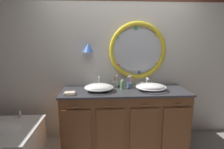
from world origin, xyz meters
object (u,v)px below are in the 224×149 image
(sink_basin_right, at_px, (151,87))
(sink_basin_left, at_px, (99,87))
(toothbrush_holder_left, at_px, (116,84))
(soap_dispenser, at_px, (122,85))
(folded_hand_towel, at_px, (70,93))
(toothbrush_holder_right, at_px, (129,85))

(sink_basin_right, bearing_deg, sink_basin_left, 180.00)
(toothbrush_holder_left, relative_size, soap_dispenser, 1.28)
(soap_dispenser, height_order, folded_hand_towel, soap_dispenser)
(toothbrush_holder_left, distance_m, folded_hand_towel, 0.79)
(toothbrush_holder_left, height_order, toothbrush_holder_right, toothbrush_holder_right)
(sink_basin_left, relative_size, soap_dispenser, 2.75)
(soap_dispenser, xyz_separation_m, folded_hand_towel, (-0.78, -0.25, -0.05))
(sink_basin_right, bearing_deg, toothbrush_holder_right, 152.41)
(sink_basin_right, relative_size, soap_dispenser, 2.91)
(toothbrush_holder_left, height_order, soap_dispenser, toothbrush_holder_left)
(toothbrush_holder_right, xyz_separation_m, soap_dispenser, (-0.13, -0.06, 0.02))
(sink_basin_right, xyz_separation_m, toothbrush_holder_left, (-0.53, 0.25, -0.01))
(toothbrush_holder_right, relative_size, soap_dispenser, 1.34)
(sink_basin_right, distance_m, toothbrush_holder_left, 0.58)
(soap_dispenser, bearing_deg, sink_basin_right, -13.28)
(sink_basin_right, distance_m, toothbrush_holder_right, 0.35)
(folded_hand_towel, bearing_deg, sink_basin_left, 19.81)
(sink_basin_right, relative_size, toothbrush_holder_left, 2.28)
(sink_basin_right, xyz_separation_m, folded_hand_towel, (-1.21, -0.15, -0.04))
(sink_basin_right, xyz_separation_m, soap_dispenser, (-0.43, 0.10, 0.01))
(soap_dispenser, bearing_deg, sink_basin_left, -164.42)
(toothbrush_holder_left, bearing_deg, sink_basin_left, -137.62)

